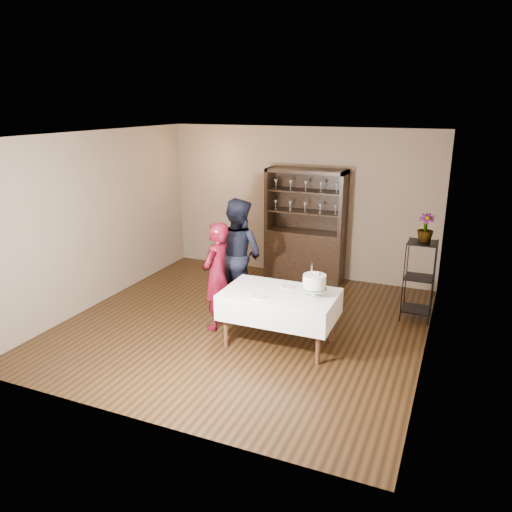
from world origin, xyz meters
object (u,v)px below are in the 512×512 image
Objects in this scene: potted_plant at (426,228)px; woman at (217,276)px; china_hutch at (305,243)px; cake at (314,283)px; plant_etagere at (419,277)px; man at (238,254)px; cake_table at (280,304)px.

woman is at bearing -151.01° from potted_plant.
china_hutch is 2.44m from potted_plant.
plant_etagere is at bearing 52.73° from cake.
woman is at bearing -101.90° from china_hutch.
potted_plant is at bearing 69.62° from plant_etagere.
woman is (-0.52, -2.46, 0.11)m from china_hutch.
man is 2.78m from potted_plant.
china_hutch is 1.67× the size of plant_etagere.
cake_table is at bearing 86.32° from woman.
potted_plant reaches higher than cake.
cake is (-1.15, -1.51, 0.27)m from plant_etagere.
cake_table is at bearing 154.17° from man.
plant_etagere is 0.69× the size of man.
cake is at bearing -127.27° from plant_etagere.
potted_plant is at bearing -149.75° from man.
cake_table is 0.57m from cake.
china_hutch is at bearing -92.16° from man.
potted_plant is at bearing 44.66° from cake_table.
china_hutch is 1.15× the size of man.
man is 3.86× the size of cake.
plant_etagere is at bearing 44.14° from cake_table.
woman is at bearing 171.64° from cake_table.
cake is at bearing 4.96° from cake_table.
plant_etagere is at bearing 123.07° from woman.
potted_plant reaches higher than plant_etagere.
plant_etagere is 0.81× the size of cake_table.
china_hutch reaches higher than potted_plant.
potted_plant is (1.61, 1.60, 0.83)m from cake_table.
man reaches higher than cake_table.
china_hutch is 2.51m from woman.
china_hutch is at bearing 153.17° from plant_etagere.
woman is 3.05m from potted_plant.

